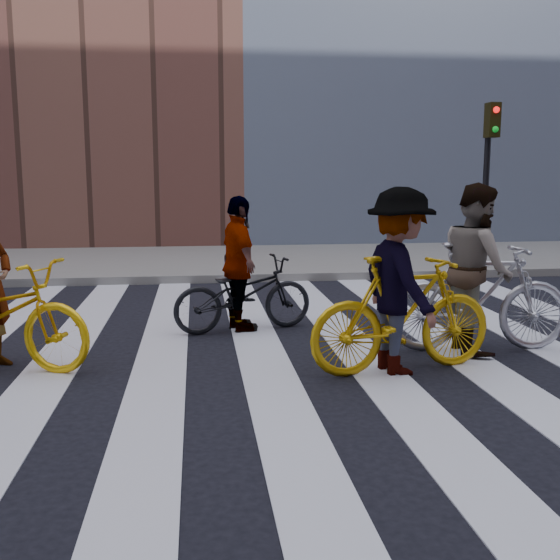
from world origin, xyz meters
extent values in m
plane|color=black|center=(0.00, 0.00, 0.00)|extent=(100.00, 100.00, 0.00)
cube|color=gray|center=(0.00, 7.50, 0.07)|extent=(100.00, 5.00, 0.15)
cube|color=silver|center=(-2.75, 0.00, 0.01)|extent=(0.55, 10.00, 0.01)
cube|color=silver|center=(-1.65, 0.00, 0.01)|extent=(0.55, 10.00, 0.01)
cube|color=silver|center=(-0.55, 0.00, 0.01)|extent=(0.55, 10.00, 0.01)
cube|color=silver|center=(0.55, 0.00, 0.01)|extent=(0.55, 10.00, 0.01)
cube|color=silver|center=(1.65, 0.00, 0.01)|extent=(0.55, 10.00, 0.01)
cube|color=silver|center=(2.75, 0.00, 0.01)|extent=(0.55, 10.00, 0.01)
cylinder|color=black|center=(4.40, 5.40, 1.60)|extent=(0.12, 0.12, 3.20)
cube|color=black|center=(4.40, 5.25, 3.00)|extent=(0.22, 0.28, 0.65)
sphere|color=red|center=(4.40, 5.10, 3.18)|extent=(0.12, 0.12, 0.12)
sphere|color=#0CCC26|center=(4.40, 5.10, 2.82)|extent=(0.12, 0.12, 0.12)
imported|color=#AFB0BA|center=(1.90, -0.03, 0.62)|extent=(2.11, 0.77, 1.24)
imported|color=#D39C0B|center=(0.80, -0.70, 0.60)|extent=(2.06, 0.91, 1.20)
imported|color=black|center=(-0.67, 1.26, 0.48)|extent=(1.91, 1.05, 0.95)
imported|color=slate|center=(1.85, -0.03, 0.95)|extent=(0.80, 0.98, 1.90)
imported|color=slate|center=(0.75, -0.70, 0.93)|extent=(0.90, 1.31, 1.87)
imported|color=slate|center=(-0.72, 1.26, 0.86)|extent=(0.65, 1.08, 1.72)
camera|label=1|loc=(-1.24, -6.92, 1.99)|focal=42.00mm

